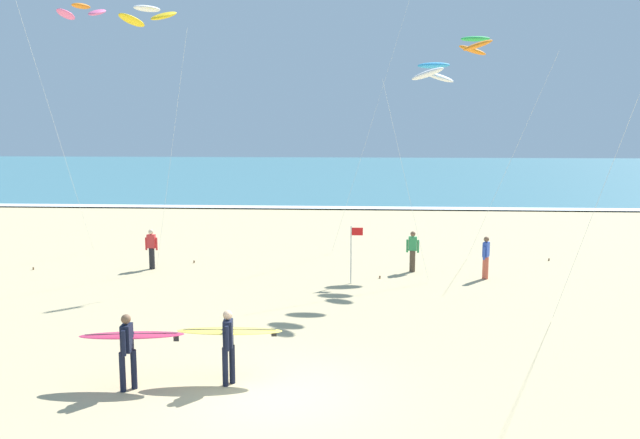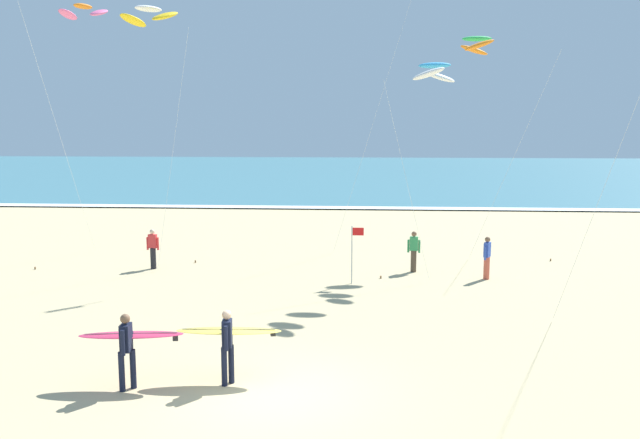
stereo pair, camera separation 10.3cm
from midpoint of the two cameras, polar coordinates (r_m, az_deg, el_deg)
name	(u,v)px [view 2 (the right image)]	position (r m, az deg, el deg)	size (l,w,h in m)	color
ground_plane	(272,393)	(14.86, -3.97, -14.58)	(160.00, 160.00, 0.00)	tan
ocean_water	(345,173)	(73.63, 2.24, 4.01)	(160.00, 60.00, 0.08)	teal
shoreline_foam	(334,207)	(44.09, 1.23, 1.04)	(160.00, 1.35, 0.01)	white
surfer_lead	(228,336)	(15.19, -7.68, -9.89)	(2.41, 1.01, 1.71)	black
surfer_trailing	(129,341)	(15.35, -15.90, -9.96)	(2.37, 0.96, 1.71)	black
kite_arc_ivory_near	(149,16)	(26.29, -14.36, 16.58)	(2.71, 2.83, 9.97)	yellow
kite_arc_emerald_far	(477,45)	(28.45, 13.40, 14.33)	(4.01, 2.53, 9.17)	orange
kite_arc_amber_high	(83,12)	(31.17, -19.55, 16.44)	(2.36, 4.43, 10.70)	pink
kite_arc_cobalt_distant	(434,72)	(23.78, 9.90, 12.31)	(2.67, 2.59, 7.79)	white
bystander_red_top	(153,249)	(27.02, -14.03, -2.43)	(0.50, 0.22, 1.59)	black
bystander_green_top	(414,251)	(25.94, 8.15, -2.71)	(0.50, 0.22, 1.59)	#4C3D2D
bystander_blue_top	(487,258)	(25.29, 14.23, -3.18)	(0.31, 0.45, 1.59)	#D8593F
lifeguard_flag	(353,249)	(23.80, 3.00, -2.54)	(0.44, 0.05, 2.10)	silver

